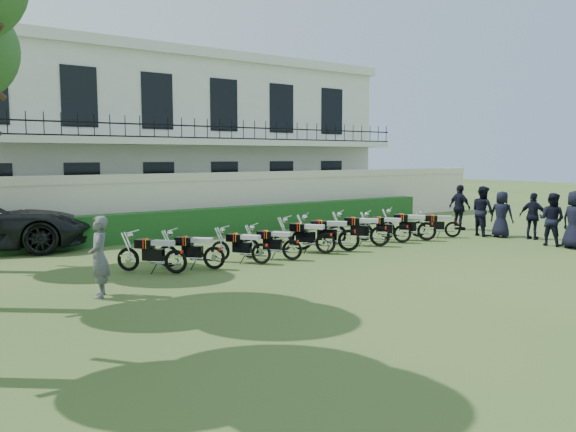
% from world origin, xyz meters
% --- Properties ---
extents(ground, '(100.00, 100.00, 0.00)m').
position_xyz_m(ground, '(0.00, 0.00, 0.00)').
color(ground, '#355221').
rests_on(ground, ground).
extents(perimeter_wall, '(30.00, 0.35, 2.30)m').
position_xyz_m(perimeter_wall, '(0.00, 8.00, 1.17)').
color(perimeter_wall, beige).
rests_on(perimeter_wall, ground).
extents(hedge, '(18.00, 0.60, 1.00)m').
position_xyz_m(hedge, '(1.00, 7.20, 0.50)').
color(hedge, '#1A491B').
rests_on(hedge, ground).
extents(building, '(20.40, 9.60, 7.40)m').
position_xyz_m(building, '(0.00, 13.96, 3.71)').
color(building, silver).
rests_on(building, ground).
extents(motorcycle_0, '(1.33, 1.50, 1.04)m').
position_xyz_m(motorcycle_0, '(-4.67, 1.45, 0.48)').
color(motorcycle_0, black).
rests_on(motorcycle_0, ground).
extents(motorcycle_1, '(1.33, 1.44, 1.02)m').
position_xyz_m(motorcycle_1, '(-3.64, 1.38, 0.47)').
color(motorcycle_1, black).
rests_on(motorcycle_1, ground).
extents(motorcycle_2, '(1.10, 1.53, 0.98)m').
position_xyz_m(motorcycle_2, '(-2.26, 1.27, 0.45)').
color(motorcycle_2, black).
rests_on(motorcycle_2, ground).
extents(motorcycle_3, '(1.23, 1.46, 1.00)m').
position_xyz_m(motorcycle_3, '(-1.25, 1.24, 0.46)').
color(motorcycle_3, black).
rests_on(motorcycle_3, ground).
extents(motorcycle_4, '(1.22, 1.69, 1.09)m').
position_xyz_m(motorcycle_4, '(0.19, 1.51, 0.50)').
color(motorcycle_4, black).
rests_on(motorcycle_4, ground).
extents(motorcycle_5, '(1.63, 1.51, 1.16)m').
position_xyz_m(motorcycle_5, '(1.04, 1.42, 0.53)').
color(motorcycle_5, black).
rests_on(motorcycle_5, ground).
extents(motorcycle_6, '(1.39, 1.66, 1.13)m').
position_xyz_m(motorcycle_6, '(2.49, 1.54, 0.52)').
color(motorcycle_6, black).
rests_on(motorcycle_6, ground).
extents(motorcycle_7, '(1.17, 1.61, 1.04)m').
position_xyz_m(motorcycle_7, '(3.65, 1.65, 0.48)').
color(motorcycle_7, black).
rests_on(motorcycle_7, ground).
extents(motorcycle_8, '(1.38, 1.63, 1.11)m').
position_xyz_m(motorcycle_8, '(4.68, 1.48, 0.51)').
color(motorcycle_8, black).
rests_on(motorcycle_8, ground).
extents(motorcycle_9, '(1.40, 1.26, 0.98)m').
position_xyz_m(motorcycle_9, '(6.07, 1.47, 0.45)').
color(motorcycle_9, black).
rests_on(motorcycle_9, ground).
extents(inspector, '(0.60, 0.72, 1.71)m').
position_xyz_m(inspector, '(-6.90, 0.30, 0.85)').
color(inspector, slate).
rests_on(inspector, ground).
extents(officer_0, '(0.75, 1.00, 1.86)m').
position_xyz_m(officer_0, '(7.29, -2.28, 0.93)').
color(officer_0, black).
rests_on(officer_0, ground).
extents(officer_1, '(0.76, 0.92, 1.74)m').
position_xyz_m(officer_1, '(7.28, -1.52, 0.87)').
color(officer_1, black).
rests_on(officer_1, ground).
extents(officer_2, '(0.55, 1.02, 1.66)m').
position_xyz_m(officer_2, '(8.07, -0.41, 0.83)').
color(officer_2, black).
rests_on(officer_2, ground).
extents(officer_3, '(0.75, 0.94, 1.68)m').
position_xyz_m(officer_3, '(7.62, 0.56, 0.84)').
color(officer_3, black).
rests_on(officer_3, ground).
extents(officer_4, '(0.91, 1.05, 1.84)m').
position_xyz_m(officer_4, '(7.41, 1.21, 0.92)').
color(officer_4, black).
rests_on(officer_4, ground).
extents(officer_5, '(0.55, 1.10, 1.80)m').
position_xyz_m(officer_5, '(8.11, 2.75, 0.90)').
color(officer_5, black).
rests_on(officer_5, ground).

